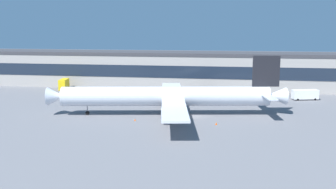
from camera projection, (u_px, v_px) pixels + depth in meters
name	position (u px, v px, depth m)	size (l,w,h in m)	color
ground_plane	(197.00, 117.00, 108.15)	(600.00, 600.00, 0.00)	slate
terminal_building	(209.00, 70.00, 157.89)	(194.90, 17.99, 14.05)	#9E9993
airliner	(169.00, 96.00, 109.55)	(65.16, 56.40, 16.26)	silver
baggage_tug	(256.00, 92.00, 143.04)	(3.34, 4.11, 1.85)	white
catering_truck	(64.00, 84.00, 153.03)	(3.84, 7.55, 4.15)	yellow
fuel_truck	(306.00, 94.00, 132.65)	(8.83, 4.75, 3.35)	white
follow_me_car	(207.00, 90.00, 146.03)	(3.62, 4.79, 1.85)	black
traffic_cone_0	(135.00, 120.00, 103.31)	(0.47, 0.47, 0.58)	#F2590C
traffic_cone_1	(216.00, 124.00, 99.05)	(0.51, 0.51, 0.63)	#F2590C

